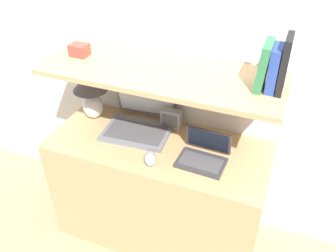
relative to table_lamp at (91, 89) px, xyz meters
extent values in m
cube|color=white|center=(0.48, 0.22, 0.27)|extent=(6.00, 0.05, 2.40)
cube|color=tan|center=(0.48, -0.11, -0.56)|extent=(1.24, 0.53, 0.73)
cube|color=white|center=(0.48, 0.17, -0.36)|extent=(1.24, 0.04, 1.13)
cube|color=tan|center=(0.48, -0.05, 0.22)|extent=(1.24, 0.48, 0.03)
ellipsoid|color=white|center=(0.00, 0.00, -0.12)|extent=(0.12, 0.12, 0.15)
cylinder|color=tan|center=(0.00, 0.00, -0.02)|extent=(0.02, 0.02, 0.04)
cone|color=#4C4C51|center=(0.00, 0.00, 0.06)|extent=(0.21, 0.21, 0.11)
cube|color=slate|center=(0.32, -0.06, -0.18)|extent=(0.40, 0.30, 0.02)
cube|color=#47474C|center=(0.32, -0.07, -0.17)|extent=(0.35, 0.21, 0.00)
cube|color=slate|center=(0.31, 0.10, -0.05)|extent=(0.38, 0.09, 0.25)
cube|color=white|center=(0.31, 0.10, -0.05)|extent=(0.34, 0.08, 0.22)
cube|color=#333338|center=(0.75, -0.19, -0.18)|extent=(0.25, 0.17, 0.02)
cube|color=#47474C|center=(0.75, -0.19, -0.17)|extent=(0.22, 0.12, 0.00)
cube|color=#333338|center=(0.75, -0.09, -0.10)|extent=(0.25, 0.05, 0.14)
cube|color=black|center=(0.75, -0.09, -0.10)|extent=(0.22, 0.04, 0.13)
ellipsoid|color=#99999E|center=(0.49, -0.26, -0.17)|extent=(0.11, 0.13, 0.04)
cube|color=gray|center=(0.48, 0.07, -0.13)|extent=(0.12, 0.05, 0.12)
cube|color=#59595B|center=(0.48, 0.04, -0.13)|extent=(0.10, 0.00, 0.08)
cube|color=black|center=(1.06, -0.05, 0.36)|extent=(0.03, 0.15, 0.26)
cube|color=#284293|center=(1.02, -0.05, 0.34)|extent=(0.04, 0.14, 0.21)
cube|color=#2D7042|center=(0.97, -0.05, 0.34)|extent=(0.05, 0.16, 0.22)
cube|color=#CC3D33|center=(0.00, -0.05, 0.27)|extent=(0.10, 0.08, 0.06)
camera|label=1|loc=(1.10, -1.55, 1.04)|focal=38.00mm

